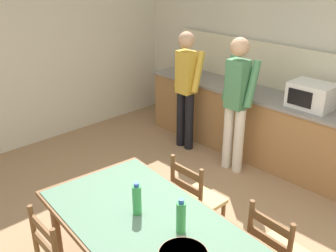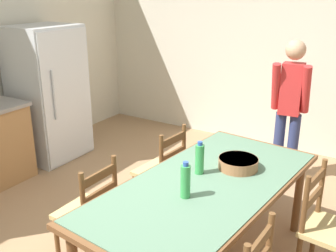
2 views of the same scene
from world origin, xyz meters
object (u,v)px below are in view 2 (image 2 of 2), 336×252
object	(u,v)px
dining_table	(205,191)
bottle_off_centre	(200,159)
person_by_table	(290,105)
chair_side_near_right	(327,228)
bottle_near_centre	(185,181)
serving_bowl	(238,163)
chair_side_far_right	(162,171)
chair_side_far_left	(89,213)
refrigerator	(49,94)

from	to	relation	value
dining_table	bottle_off_centre	distance (m)	0.26
person_by_table	chair_side_near_right	bearing A→B (deg)	20.73
chair_side_near_right	bottle_near_centre	bearing A→B (deg)	133.44
serving_bowl	chair_side_far_right	size ratio (longest dim) A/B	0.35
chair_side_near_right	chair_side_far_left	bearing A→B (deg)	121.29
bottle_near_centre	bottle_off_centre	bearing A→B (deg)	13.10
bottle_off_centre	chair_side_far_left	bearing A→B (deg)	125.19
bottle_near_centre	chair_side_far_left	size ratio (longest dim) A/B	0.30
dining_table	bottle_off_centre	xyz separation A→B (m)	(0.12, 0.11, 0.20)
refrigerator	dining_table	world-z (taller)	refrigerator
serving_bowl	person_by_table	bearing A→B (deg)	0.90
serving_bowl	chair_side_far_right	bearing A→B (deg)	77.38
refrigerator	chair_side_far_right	distance (m)	2.08
person_by_table	bottle_off_centre	bearing A→B (deg)	-12.29
chair_side_far_right	person_by_table	bearing A→B (deg)	153.51
bottle_off_centre	person_by_table	xyz separation A→B (m)	(1.78, -0.20, 0.02)
dining_table	chair_side_far_right	world-z (taller)	chair_side_far_right
bottle_near_centre	serving_bowl	distance (m)	0.64
chair_side_near_right	dining_table	bearing A→B (deg)	121.39
dining_table	chair_side_near_right	xyz separation A→B (m)	(0.40, -0.84, -0.26)
bottle_near_centre	chair_side_near_right	distance (m)	1.18
serving_bowl	chair_side_far_left	bearing A→B (deg)	128.42
refrigerator	bottle_off_centre	xyz separation A→B (m)	(-0.84, -2.62, 0.04)
bottle_off_centre	chair_side_near_right	size ratio (longest dim) A/B	0.30
chair_side_far_right	person_by_table	distance (m)	1.65
bottle_near_centre	chair_side_far_right	xyz separation A→B (m)	(0.82, 0.72, -0.45)
dining_table	person_by_table	distance (m)	1.92
chair_side_near_right	person_by_table	xyz separation A→B (m)	(1.50, 0.75, 0.48)
chair_side_far_right	bottle_off_centre	bearing A→B (deg)	60.58
chair_side_far_left	chair_side_near_right	world-z (taller)	same
person_by_table	refrigerator	bearing A→B (deg)	-77.38
chair_side_near_right	refrigerator	bearing A→B (deg)	87.18
bottle_off_centre	chair_side_far_left	xyz separation A→B (m)	(-0.51, 0.72, -0.45)
bottle_off_centre	chair_side_far_left	distance (m)	1.00
chair_side_far_right	chair_side_far_left	bearing A→B (deg)	-0.45
dining_table	chair_side_far_left	distance (m)	0.96
serving_bowl	person_by_table	world-z (taller)	person_by_table
refrigerator	dining_table	distance (m)	2.91
bottle_off_centre	person_by_table	size ratio (longest dim) A/B	0.17
refrigerator	chair_side_far_left	distance (m)	2.37
dining_table	serving_bowl	world-z (taller)	serving_bowl
bottle_near_centre	chair_side_far_right	size ratio (longest dim) A/B	0.30
bottle_off_centre	serving_bowl	world-z (taller)	bottle_off_centre
refrigerator	dining_table	bearing A→B (deg)	-109.30
dining_table	serving_bowl	size ratio (longest dim) A/B	6.90
chair_side_near_right	bottle_off_centre	bearing A→B (deg)	112.38
chair_side_far_left	refrigerator	bearing A→B (deg)	-124.43
bottle_off_centre	chair_side_near_right	xyz separation A→B (m)	(0.28, -0.95, -0.45)
serving_bowl	refrigerator	bearing A→B (deg)	78.17
chair_side_far_right	serving_bowl	bearing A→B (deg)	82.61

